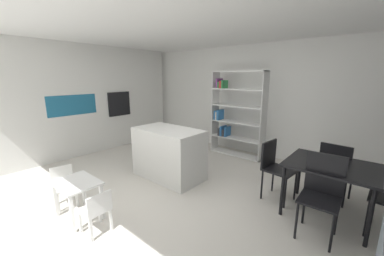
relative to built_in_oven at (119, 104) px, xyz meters
name	(u,v)px	position (x,y,z in m)	size (l,w,h in m)	color
ground_plane	(176,191)	(2.90, -0.87, -1.15)	(10.00, 10.00, 0.00)	beige
ceiling_slab	(173,20)	(2.90, -0.87, 1.46)	(7.26, 5.38, 0.06)	white
back_partition	(253,100)	(2.90, 1.79, 0.14)	(7.26, 0.06, 2.58)	white
tall_cabinet_run_left	(79,100)	(-0.34, -0.87, 0.14)	(0.65, 4.84, 2.58)	silver
cabinet_niche_splashback	(73,105)	(-0.02, -1.16, 0.07)	(0.01, 1.06, 0.45)	#1E6084
built_in_oven	(119,104)	(0.00, 0.00, 0.00)	(0.06, 0.61, 0.62)	black
kitchen_island	(169,153)	(2.40, -0.53, -0.69)	(1.28, 0.71, 0.92)	silver
open_bookshelf	(234,114)	(2.62, 1.39, -0.16)	(1.29, 0.31, 1.97)	white
child_table	(77,188)	(2.42, -2.20, -0.73)	(0.61, 0.46, 0.52)	white
child_chair_right	(96,210)	(2.90, -2.20, -0.84)	(0.31, 0.31, 0.54)	white
child_chair_left	(64,184)	(1.93, -2.19, -0.83)	(0.34, 0.34, 0.57)	white
dining_table	(331,170)	(4.90, -0.02, -0.49)	(1.05, 0.87, 0.73)	black
dining_chair_near	(322,189)	(4.90, -0.48, -0.58)	(0.43, 0.44, 0.97)	black
dining_chair_far	(335,167)	(4.89, 0.45, -0.60)	(0.45, 0.45, 0.91)	black
dining_chair_island_side	(275,164)	(4.17, -0.01, -0.61)	(0.47, 0.45, 0.89)	black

